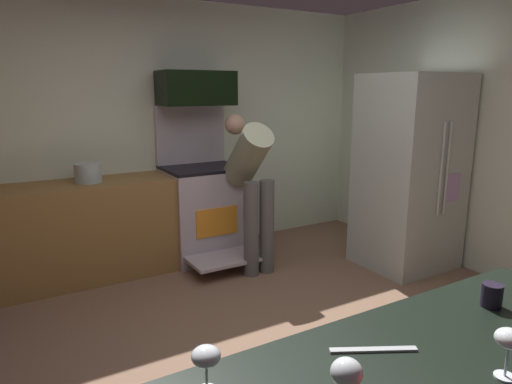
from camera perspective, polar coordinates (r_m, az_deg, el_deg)
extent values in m
cube|color=#7F5D48|center=(3.18, 1.90, -20.22)|extent=(5.20, 4.80, 0.02)
cube|color=silver|center=(4.83, -13.06, 7.46)|extent=(5.20, 0.12, 2.60)
cube|color=olive|center=(4.45, -22.23, -4.79)|extent=(2.40, 0.60, 0.90)
cube|color=#BCB0BC|center=(4.76, -6.59, -2.66)|extent=(0.76, 0.64, 0.92)
cube|color=black|center=(4.66, -6.74, 2.98)|extent=(0.76, 0.64, 0.03)
cube|color=#BCB0BC|center=(4.88, -8.22, 7.17)|extent=(0.76, 0.06, 0.61)
cube|color=orange|center=(4.48, -4.90, -3.76)|extent=(0.44, 0.01, 0.28)
cube|color=#BCB0BC|center=(4.40, -3.68, -8.28)|extent=(0.72, 0.41, 0.03)
cube|color=black|center=(4.68, -7.51, 12.78)|extent=(0.74, 0.38, 0.34)
cube|color=#BAC2B9|center=(4.64, 18.64, 2.30)|extent=(0.83, 0.75, 1.86)
cylinder|color=#BAC2B9|center=(4.35, 22.24, 2.61)|extent=(0.02, 0.02, 0.84)
cylinder|color=#BAC2B9|center=(4.41, 22.88, 2.69)|extent=(0.02, 0.02, 0.84)
cube|color=#C495CE|center=(4.54, 23.40, 0.50)|extent=(0.20, 0.01, 0.26)
cylinder|color=#5A5A5A|center=(4.23, -0.62, -4.72)|extent=(0.14, 0.14, 0.90)
cylinder|color=#5A5A5A|center=(4.31, 1.35, -4.38)|extent=(0.14, 0.14, 0.90)
cylinder|color=gray|center=(4.30, -1.04, 4.62)|extent=(0.30, 0.63, 0.64)
sphere|color=tan|center=(4.50, -2.68, 8.47)|extent=(0.20, 0.20, 0.20)
cylinder|color=silver|center=(1.36, -6.22, -22.12)|extent=(0.01, 0.01, 0.08)
ellipsoid|color=silver|center=(1.32, -6.29, -19.78)|extent=(0.08, 0.08, 0.06)
ellipsoid|color=silver|center=(1.24, 11.30, -21.30)|extent=(0.08, 0.08, 0.07)
cylinder|color=silver|center=(1.60, 28.72, -19.63)|extent=(0.06, 0.06, 0.01)
cylinder|color=silver|center=(1.58, 28.92, -18.14)|extent=(0.01, 0.01, 0.09)
ellipsoid|color=silver|center=(1.54, 29.22, -15.75)|extent=(0.08, 0.08, 0.06)
cylinder|color=black|center=(2.01, 27.46, -11.42)|extent=(0.08, 0.08, 0.09)
cube|color=#B7BABF|center=(1.59, 14.50, -18.60)|extent=(0.26, 0.15, 0.01)
cylinder|color=#ADBDBF|center=(4.35, -20.32, 2.28)|extent=(0.24, 0.24, 0.17)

